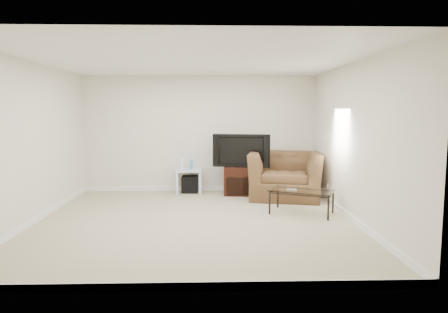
{
  "coord_description": "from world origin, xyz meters",
  "views": [
    {
      "loc": [
        0.28,
        -6.18,
        1.73
      ],
      "look_at": [
        0.5,
        1.2,
        0.9
      ],
      "focal_mm": 32.0,
      "sensor_mm": 36.0,
      "label": 1
    }
  ],
  "objects_px": {
    "recliner": "(285,167)",
    "coffee_table": "(302,202)",
    "subwoofer": "(190,184)",
    "tv_stand": "(242,180)",
    "side_table": "(188,181)",
    "television": "(242,150)"
  },
  "relations": [
    {
      "from": "recliner",
      "to": "television",
      "type": "bearing_deg",
      "value": 171.2
    },
    {
      "from": "tv_stand",
      "to": "side_table",
      "type": "bearing_deg",
      "value": 174.99
    },
    {
      "from": "television",
      "to": "coffee_table",
      "type": "xyz_separation_m",
      "value": [
        0.9,
        -1.58,
        -0.74
      ]
    },
    {
      "from": "coffee_table",
      "to": "side_table",
      "type": "bearing_deg",
      "value": 137.79
    },
    {
      "from": "tv_stand",
      "to": "recliner",
      "type": "distance_m",
      "value": 0.96
    },
    {
      "from": "subwoofer",
      "to": "tv_stand",
      "type": "bearing_deg",
      "value": -12.97
    },
    {
      "from": "subwoofer",
      "to": "coffee_table",
      "type": "xyz_separation_m",
      "value": [
        2.0,
        -1.87,
        0.02
      ]
    },
    {
      "from": "recliner",
      "to": "coffee_table",
      "type": "relative_size",
      "value": 1.35
    },
    {
      "from": "coffee_table",
      "to": "subwoofer",
      "type": "bearing_deg",
      "value": 136.99
    },
    {
      "from": "side_table",
      "to": "subwoofer",
      "type": "relative_size",
      "value": 1.55
    },
    {
      "from": "subwoofer",
      "to": "coffee_table",
      "type": "relative_size",
      "value": 0.33
    },
    {
      "from": "television",
      "to": "coffee_table",
      "type": "bearing_deg",
      "value": -48.93
    },
    {
      "from": "tv_stand",
      "to": "subwoofer",
      "type": "bearing_deg",
      "value": 173.5
    },
    {
      "from": "coffee_table",
      "to": "tv_stand",
      "type": "bearing_deg",
      "value": 119.15
    },
    {
      "from": "recliner",
      "to": "coffee_table",
      "type": "xyz_separation_m",
      "value": [
        0.06,
        -1.28,
        -0.41
      ]
    },
    {
      "from": "subwoofer",
      "to": "recliner",
      "type": "distance_m",
      "value": 2.08
    },
    {
      "from": "side_table",
      "to": "coffee_table",
      "type": "distance_m",
      "value": 2.74
    },
    {
      "from": "television",
      "to": "side_table",
      "type": "xyz_separation_m",
      "value": [
        -1.13,
        0.26,
        -0.68
      ]
    },
    {
      "from": "side_table",
      "to": "recliner",
      "type": "xyz_separation_m",
      "value": [
        1.97,
        -0.57,
        0.36
      ]
    },
    {
      "from": "tv_stand",
      "to": "coffee_table",
      "type": "relative_size",
      "value": 0.69
    },
    {
      "from": "side_table",
      "to": "recliner",
      "type": "height_order",
      "value": "recliner"
    },
    {
      "from": "coffee_table",
      "to": "recliner",
      "type": "bearing_deg",
      "value": 92.61
    }
  ]
}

